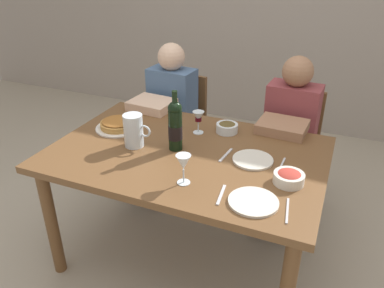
% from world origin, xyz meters
% --- Properties ---
extents(ground_plane, '(8.00, 8.00, 0.00)m').
position_xyz_m(ground_plane, '(0.00, 0.00, 0.00)').
color(ground_plane, '#B2A893').
extents(dining_table, '(1.50, 1.00, 0.76)m').
position_xyz_m(dining_table, '(0.00, 0.00, 0.67)').
color(dining_table, brown).
rests_on(dining_table, ground).
extents(wine_bottle, '(0.08, 0.08, 0.34)m').
position_xyz_m(wine_bottle, '(-0.07, 0.00, 0.90)').
color(wine_bottle, black).
rests_on(wine_bottle, dining_table).
extents(water_pitcher, '(0.16, 0.11, 0.19)m').
position_xyz_m(water_pitcher, '(-0.30, -0.06, 0.84)').
color(water_pitcher, silver).
rests_on(water_pitcher, dining_table).
extents(baked_tart, '(0.28, 0.28, 0.06)m').
position_xyz_m(baked_tart, '(-0.51, 0.10, 0.79)').
color(baked_tart, white).
rests_on(baked_tart, dining_table).
extents(salad_bowl, '(0.15, 0.15, 0.06)m').
position_xyz_m(salad_bowl, '(0.58, -0.11, 0.79)').
color(salad_bowl, silver).
rests_on(salad_bowl, dining_table).
extents(olive_bowl, '(0.13, 0.13, 0.06)m').
position_xyz_m(olive_bowl, '(0.13, 0.32, 0.79)').
color(olive_bowl, silver).
rests_on(olive_bowl, dining_table).
extents(wine_glass_left_diner, '(0.07, 0.07, 0.14)m').
position_xyz_m(wine_glass_left_diner, '(-0.03, 0.24, 0.86)').
color(wine_glass_left_diner, silver).
rests_on(wine_glass_left_diner, dining_table).
extents(wine_glass_right_diner, '(0.07, 0.07, 0.15)m').
position_xyz_m(wine_glass_right_diner, '(0.11, -0.30, 0.87)').
color(wine_glass_right_diner, silver).
rests_on(wine_glass_right_diner, dining_table).
extents(dinner_plate_left_setting, '(0.22, 0.22, 0.01)m').
position_xyz_m(dinner_plate_left_setting, '(0.36, 0.04, 0.77)').
color(dinner_plate_left_setting, silver).
rests_on(dinner_plate_left_setting, dining_table).
extents(dinner_plate_right_setting, '(0.23, 0.23, 0.01)m').
position_xyz_m(dinner_plate_right_setting, '(0.46, -0.33, 0.77)').
color(dinner_plate_right_setting, silver).
rests_on(dinner_plate_right_setting, dining_table).
extents(fork_left_setting, '(0.03, 0.16, 0.00)m').
position_xyz_m(fork_left_setting, '(0.21, 0.04, 0.76)').
color(fork_left_setting, silver).
rests_on(fork_left_setting, dining_table).
extents(knife_left_setting, '(0.01, 0.18, 0.00)m').
position_xyz_m(knife_left_setting, '(0.51, 0.04, 0.76)').
color(knife_left_setting, silver).
rests_on(knife_left_setting, dining_table).
extents(knife_right_setting, '(0.04, 0.18, 0.00)m').
position_xyz_m(knife_right_setting, '(0.61, -0.33, 0.76)').
color(knife_right_setting, silver).
rests_on(knife_right_setting, dining_table).
extents(spoon_right_setting, '(0.03, 0.16, 0.00)m').
position_xyz_m(spoon_right_setting, '(0.31, -0.33, 0.76)').
color(spoon_right_setting, silver).
rests_on(spoon_right_setting, dining_table).
extents(chair_left, '(0.43, 0.43, 0.87)m').
position_xyz_m(chair_left, '(-0.44, 0.87, 0.50)').
color(chair_left, brown).
rests_on(chair_left, ground).
extents(diner_left, '(0.36, 0.52, 1.16)m').
position_xyz_m(diner_left, '(-0.46, 0.64, 0.62)').
color(diner_left, '#4C6B93').
rests_on(diner_left, ground).
extents(chair_right, '(0.42, 0.42, 0.87)m').
position_xyz_m(chair_right, '(0.45, 0.86, 0.50)').
color(chair_right, brown).
rests_on(chair_right, ground).
extents(diner_right, '(0.35, 0.52, 1.16)m').
position_xyz_m(diner_right, '(0.44, 0.63, 0.62)').
color(diner_right, '#8E3D42').
rests_on(diner_right, ground).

